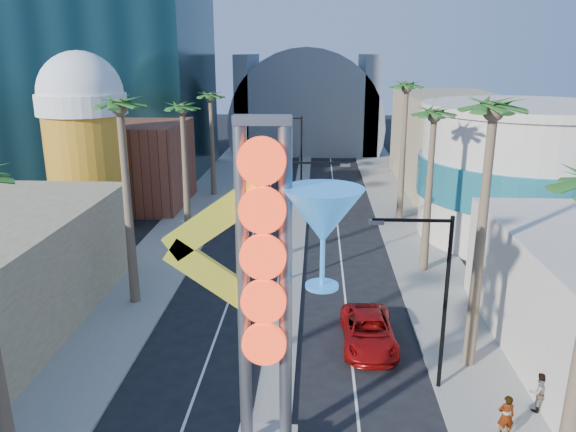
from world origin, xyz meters
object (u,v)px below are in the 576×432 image
object	(u,v)px
red_pickup	(368,331)
pedestrian_a	(506,416)
neon_sign	(289,277)
pedestrian_b	(539,392)

from	to	relation	value
red_pickup	pedestrian_a	size ratio (longest dim) A/B	3.18
neon_sign	pedestrian_b	size ratio (longest dim) A/B	7.28
red_pickup	pedestrian_b	bearing A→B (deg)	-40.07
red_pickup	pedestrian_a	world-z (taller)	pedestrian_a
neon_sign	pedestrian_a	xyz separation A→B (m)	(8.21, 1.75, -6.27)
pedestrian_a	neon_sign	bearing A→B (deg)	9.60
neon_sign	pedestrian_b	bearing A→B (deg)	18.89
neon_sign	red_pickup	xyz separation A→B (m)	(3.59, 8.74, -6.52)
red_pickup	neon_sign	bearing A→B (deg)	-113.23
neon_sign	red_pickup	bearing A→B (deg)	67.68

